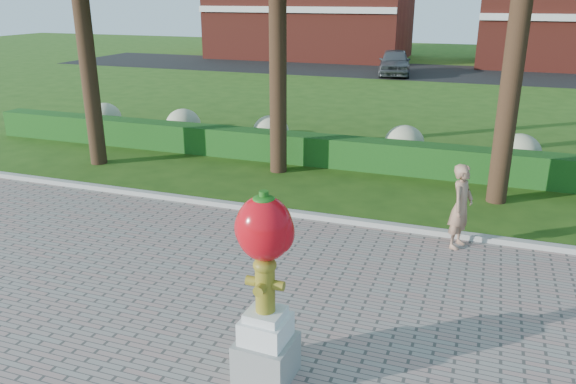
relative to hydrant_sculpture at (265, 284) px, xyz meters
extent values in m
plane|color=#254B12|center=(-0.90, 2.11, -1.32)|extent=(100.00, 100.00, 0.00)
cube|color=#ADADA5|center=(-0.90, 5.11, -1.24)|extent=(40.00, 0.18, 0.15)
cube|color=#154B16|center=(-0.90, 9.11, -0.92)|extent=(24.00, 0.70, 0.80)
ellipsoid|color=#C1C395|center=(-9.90, 10.11, -0.77)|extent=(1.10, 1.10, 0.99)
ellipsoid|color=#C1C395|center=(-6.90, 10.11, -0.77)|extent=(1.10, 1.10, 0.99)
ellipsoid|color=#C1C395|center=(-3.90, 10.11, -0.77)|extent=(1.10, 1.10, 0.99)
ellipsoid|color=#C1C395|center=(0.10, 10.11, -0.77)|extent=(1.10, 1.10, 0.99)
ellipsoid|color=#C1C395|center=(3.10, 10.11, -0.77)|extent=(1.10, 1.10, 0.99)
cube|color=black|center=(-0.90, 30.11, -1.31)|extent=(50.00, 8.00, 0.02)
cube|color=maroon|center=(-10.90, 36.11, 2.18)|extent=(14.00, 8.00, 7.00)
cylinder|color=black|center=(-7.90, 7.11, 2.04)|extent=(0.44, 0.44, 6.72)
cylinder|color=black|center=(-2.90, 8.11, 1.76)|extent=(0.44, 0.44, 6.16)
cylinder|color=black|center=(2.60, 7.61, 2.32)|extent=(0.44, 0.44, 7.28)
cube|color=gray|center=(0.00, 0.00, -1.01)|extent=(0.69, 0.69, 0.53)
cube|color=silver|center=(0.00, 0.00, -0.60)|extent=(0.55, 0.55, 0.29)
cube|color=silver|center=(0.00, 0.00, -0.40)|extent=(0.44, 0.44, 0.11)
cylinder|color=olive|center=(0.00, 0.00, -0.06)|extent=(0.23, 0.23, 0.59)
ellipsoid|color=olive|center=(0.00, 0.00, 0.24)|extent=(0.27, 0.27, 0.19)
cylinder|color=olive|center=(-0.17, 0.00, 0.01)|extent=(0.13, 0.12, 0.12)
cylinder|color=olive|center=(0.17, 0.00, 0.01)|extent=(0.13, 0.12, 0.12)
cylinder|color=olive|center=(0.00, -0.16, 0.01)|extent=(0.13, 0.13, 0.13)
cylinder|color=olive|center=(0.00, 0.00, 0.32)|extent=(0.08, 0.08, 0.05)
ellipsoid|color=red|center=(0.00, 0.00, 0.69)|extent=(0.66, 0.59, 0.76)
ellipsoid|color=red|center=(-0.19, 0.00, 0.67)|extent=(0.32, 0.32, 0.49)
ellipsoid|color=red|center=(0.19, 0.00, 0.67)|extent=(0.32, 0.32, 0.49)
cylinder|color=#1C5D15|center=(0.00, 0.00, 1.07)|extent=(0.11, 0.11, 0.13)
ellipsoid|color=#1C5D15|center=(0.00, 0.00, 1.04)|extent=(0.25, 0.25, 0.08)
imported|color=#A1765C|center=(1.93, 4.71, -0.49)|extent=(0.53, 0.66, 1.58)
imported|color=#43474C|center=(-3.21, 28.03, -0.56)|extent=(2.40, 4.56, 1.48)
camera|label=1|loc=(2.19, -5.31, 3.15)|focal=35.00mm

